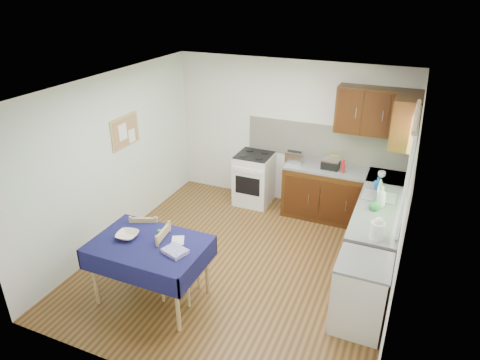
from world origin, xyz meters
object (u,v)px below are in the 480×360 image
at_px(dining_table, 149,250).
at_px(dish_rack, 379,196).
at_px(toaster, 294,157).
at_px(sandwich_press, 331,164).
at_px(chair_near, 176,261).
at_px(kettle, 377,229).
at_px(chair_far, 148,239).

distance_m(dining_table, dish_rack, 3.17).
xyz_separation_m(toaster, sandwich_press, (0.60, 0.01, -0.02)).
xyz_separation_m(dining_table, chair_near, (0.24, 0.18, -0.21)).
distance_m(dining_table, kettle, 2.69).
bearing_deg(dish_rack, chair_near, -141.85).
relative_size(chair_far, toaster, 3.27).
height_order(dining_table, chair_near, chair_near).
relative_size(chair_near, sandwich_press, 3.51).
bearing_deg(dining_table, sandwich_press, 60.36).
distance_m(chair_far, dish_rack, 3.22).
distance_m(chair_near, kettle, 2.43).
relative_size(dining_table, sandwich_press, 4.94).
xyz_separation_m(sandwich_press, dish_rack, (0.84, -0.74, -0.05)).
xyz_separation_m(dining_table, kettle, (2.46, 1.02, 0.31)).
relative_size(toaster, sandwich_press, 1.01).
bearing_deg(toaster, dish_rack, -48.34).
bearing_deg(sandwich_press, chair_near, -93.72).
bearing_deg(dish_rack, dining_table, -142.44).
distance_m(chair_far, toaster, 2.73).
bearing_deg(kettle, sandwich_press, 117.12).
relative_size(chair_far, kettle, 3.25).
height_order(chair_far, sandwich_press, sandwich_press).
bearing_deg(dining_table, toaster, 70.39).
bearing_deg(dish_rack, kettle, -89.05).
xyz_separation_m(chair_near, sandwich_press, (1.29, 2.67, 0.47)).
xyz_separation_m(chair_near, dish_rack, (2.13, 1.93, 0.42)).
distance_m(dish_rack, kettle, 1.09).
xyz_separation_m(chair_near, kettle, (2.22, 0.85, 0.52)).
bearing_deg(toaster, kettle, -71.18).
distance_m(dining_table, chair_far, 0.66).
relative_size(dining_table, chair_far, 1.49).
bearing_deg(dish_rack, toaster, 149.07).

